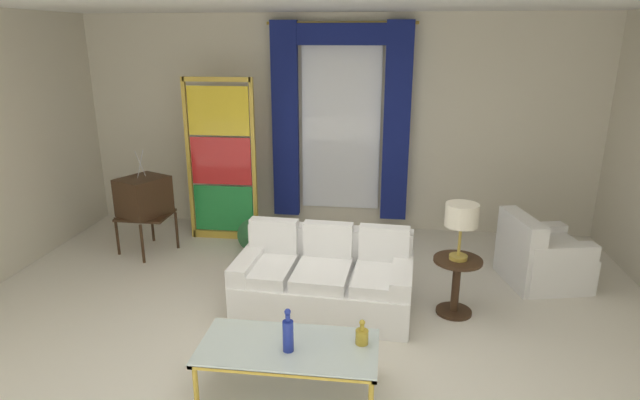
{
  "coord_description": "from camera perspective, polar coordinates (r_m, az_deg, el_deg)",
  "views": [
    {
      "loc": [
        0.72,
        -4.31,
        2.7
      ],
      "look_at": [
        0.04,
        0.9,
        1.05
      ],
      "focal_mm": 29.46,
      "sensor_mm": 36.0,
      "label": 1
    }
  ],
  "objects": [
    {
      "name": "curtained_window",
      "position": [
        7.3,
        2.25,
        9.85
      ],
      "size": [
        2.0,
        0.17,
        2.7
      ],
      "color": "white",
      "rests_on": "ground"
    },
    {
      "name": "bottle_blue_decanter",
      "position": [
        4.21,
        4.57,
        -14.46
      ],
      "size": [
        0.1,
        0.1,
        0.21
      ],
      "color": "gold",
      "rests_on": "coffee_table"
    },
    {
      "name": "table_lamp_brass",
      "position": [
        5.23,
        15.13,
        -1.85
      ],
      "size": [
        0.32,
        0.32,
        0.57
      ],
      "color": "#B29338",
      "rests_on": "round_side_table"
    },
    {
      "name": "armchair_white",
      "position": [
        6.47,
        22.73,
        -5.89
      ],
      "size": [
        0.98,
        0.97,
        0.8
      ],
      "color": "white",
      "rests_on": "ground"
    },
    {
      "name": "round_side_table",
      "position": [
        5.48,
        14.57,
        -8.51
      ],
      "size": [
        0.48,
        0.48,
        0.59
      ],
      "color": "#382314",
      "rests_on": "ground"
    },
    {
      "name": "coffee_table",
      "position": [
        4.23,
        -3.44,
        -15.89
      ],
      "size": [
        1.39,
        0.67,
        0.41
      ],
      "color": "silver",
      "rests_on": "ground"
    },
    {
      "name": "peacock_figurine",
      "position": [
        6.84,
        -7.47,
        -4.0
      ],
      "size": [
        0.44,
        0.6,
        0.5
      ],
      "color": "beige",
      "rests_on": "ground"
    },
    {
      "name": "ground_plane",
      "position": [
        5.14,
        -1.79,
        -14.28
      ],
      "size": [
        16.0,
        16.0,
        0.0
      ],
      "primitive_type": "plane",
      "color": "silver"
    },
    {
      "name": "stained_glass_divider",
      "position": [
        7.15,
        -10.67,
        3.84
      ],
      "size": [
        0.95,
        0.05,
        2.2
      ],
      "color": "gold",
      "rests_on": "ground"
    },
    {
      "name": "bottle_crystal_tall",
      "position": [
        4.08,
        -3.49,
        -14.31
      ],
      "size": [
        0.08,
        0.08,
        0.35
      ],
      "color": "navy",
      "rests_on": "coffee_table"
    },
    {
      "name": "wall_rear",
      "position": [
        7.5,
        1.85,
        8.2
      ],
      "size": [
        8.0,
        0.12,
        3.0
      ],
      "primitive_type": "cube",
      "color": "beige",
      "rests_on": "ground"
    },
    {
      "name": "couch_white_long",
      "position": [
        5.45,
        0.55,
        -8.63
      ],
      "size": [
        1.81,
        1.02,
        0.86
      ],
      "color": "white",
      "rests_on": "ground"
    },
    {
      "name": "vintage_tv",
      "position": [
        7.03,
        -18.61,
        0.2
      ],
      "size": [
        0.71,
        0.75,
        1.35
      ],
      "color": "#382314",
      "rests_on": "ground"
    }
  ]
}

